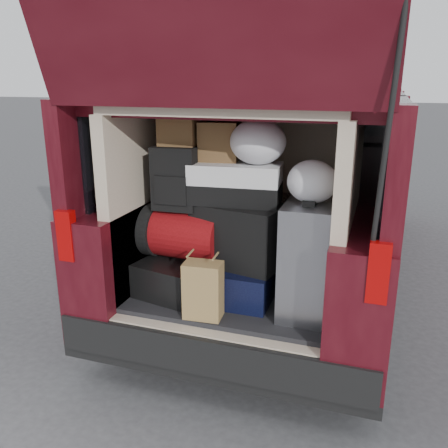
{
  "coord_description": "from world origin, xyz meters",
  "views": [
    {
      "loc": [
        0.82,
        -2.5,
        1.89
      ],
      "look_at": [
        -0.08,
        0.2,
        1.01
      ],
      "focal_mm": 38.0,
      "sensor_mm": 36.0,
      "label": 1
    }
  ],
  "objects_px": {
    "navy_hardshell": "(242,280)",
    "silver_roller": "(308,259)",
    "black_soft_case": "(239,234)",
    "twotone_duffel": "(236,183)",
    "red_duffel": "(185,233)",
    "backpack": "(176,178)",
    "kraft_bag": "(203,290)",
    "black_hardshell": "(181,273)"
  },
  "relations": [
    {
      "from": "red_duffel",
      "to": "twotone_duffel",
      "type": "relative_size",
      "value": 0.93
    },
    {
      "from": "navy_hardshell",
      "to": "backpack",
      "type": "relative_size",
      "value": 1.27
    },
    {
      "from": "backpack",
      "to": "red_duffel",
      "type": "bearing_deg",
      "value": 41.09
    },
    {
      "from": "twotone_duffel",
      "to": "navy_hardshell",
      "type": "bearing_deg",
      "value": -40.06
    },
    {
      "from": "kraft_bag",
      "to": "red_duffel",
      "type": "height_order",
      "value": "red_duffel"
    },
    {
      "from": "red_duffel",
      "to": "backpack",
      "type": "xyz_separation_m",
      "value": [
        -0.04,
        -0.03,
        0.36
      ]
    },
    {
      "from": "kraft_bag",
      "to": "silver_roller",
      "type": "bearing_deg",
      "value": 20.78
    },
    {
      "from": "silver_roller",
      "to": "backpack",
      "type": "distance_m",
      "value": 0.94
    },
    {
      "from": "navy_hardshell",
      "to": "black_soft_case",
      "type": "distance_m",
      "value": 0.3
    },
    {
      "from": "black_soft_case",
      "to": "backpack",
      "type": "xyz_separation_m",
      "value": [
        -0.4,
        -0.05,
        0.34
      ]
    },
    {
      "from": "black_hardshell",
      "to": "black_soft_case",
      "type": "bearing_deg",
      "value": 16.04
    },
    {
      "from": "navy_hardshell",
      "to": "red_duffel",
      "type": "relative_size",
      "value": 0.97
    },
    {
      "from": "navy_hardshell",
      "to": "twotone_duffel",
      "type": "xyz_separation_m",
      "value": [
        -0.06,
        0.04,
        0.62
      ]
    },
    {
      "from": "black_hardshell",
      "to": "red_duffel",
      "type": "bearing_deg",
      "value": 39.4
    },
    {
      "from": "silver_roller",
      "to": "red_duffel",
      "type": "relative_size",
      "value": 1.32
    },
    {
      "from": "navy_hardshell",
      "to": "silver_roller",
      "type": "distance_m",
      "value": 0.48
    },
    {
      "from": "red_duffel",
      "to": "kraft_bag",
      "type": "bearing_deg",
      "value": -48.38
    },
    {
      "from": "black_soft_case",
      "to": "twotone_duffel",
      "type": "bearing_deg",
      "value": 148.32
    },
    {
      "from": "silver_roller",
      "to": "kraft_bag",
      "type": "height_order",
      "value": "silver_roller"
    },
    {
      "from": "black_hardshell",
      "to": "silver_roller",
      "type": "xyz_separation_m",
      "value": [
        0.83,
        -0.05,
        0.22
      ]
    },
    {
      "from": "navy_hardshell",
      "to": "black_soft_case",
      "type": "relative_size",
      "value": 0.92
    },
    {
      "from": "black_hardshell",
      "to": "twotone_duffel",
      "type": "bearing_deg",
      "value": 21.71
    },
    {
      "from": "kraft_bag",
      "to": "backpack",
      "type": "height_order",
      "value": "backpack"
    },
    {
      "from": "silver_roller",
      "to": "twotone_duffel",
      "type": "distance_m",
      "value": 0.63
    },
    {
      "from": "red_duffel",
      "to": "twotone_duffel",
      "type": "xyz_separation_m",
      "value": [
        0.33,
        0.05,
        0.34
      ]
    },
    {
      "from": "navy_hardshell",
      "to": "kraft_bag",
      "type": "bearing_deg",
      "value": -111.81
    },
    {
      "from": "red_duffel",
      "to": "black_soft_case",
      "type": "distance_m",
      "value": 0.36
    },
    {
      "from": "black_hardshell",
      "to": "backpack",
      "type": "relative_size",
      "value": 1.42
    },
    {
      "from": "red_duffel",
      "to": "twotone_duffel",
      "type": "bearing_deg",
      "value": 13.16
    },
    {
      "from": "black_soft_case",
      "to": "twotone_duffel",
      "type": "height_order",
      "value": "twotone_duffel"
    },
    {
      "from": "navy_hardshell",
      "to": "twotone_duffel",
      "type": "height_order",
      "value": "twotone_duffel"
    },
    {
      "from": "navy_hardshell",
      "to": "silver_roller",
      "type": "relative_size",
      "value": 0.74
    },
    {
      "from": "black_soft_case",
      "to": "backpack",
      "type": "bearing_deg",
      "value": -161.01
    },
    {
      "from": "black_soft_case",
      "to": "twotone_duffel",
      "type": "distance_m",
      "value": 0.32
    },
    {
      "from": "navy_hardshell",
      "to": "twotone_duffel",
      "type": "relative_size",
      "value": 0.91
    },
    {
      "from": "red_duffel",
      "to": "twotone_duffel",
      "type": "height_order",
      "value": "twotone_duffel"
    },
    {
      "from": "black_hardshell",
      "to": "kraft_bag",
      "type": "distance_m",
      "value": 0.42
    },
    {
      "from": "kraft_bag",
      "to": "backpack",
      "type": "distance_m",
      "value": 0.71
    },
    {
      "from": "navy_hardshell",
      "to": "black_soft_case",
      "type": "xyz_separation_m",
      "value": [
        -0.03,
        0.01,
        0.3
      ]
    },
    {
      "from": "silver_roller",
      "to": "navy_hardshell",
      "type": "bearing_deg",
      "value": 169.01
    },
    {
      "from": "black_hardshell",
      "to": "backpack",
      "type": "distance_m",
      "value": 0.64
    },
    {
      "from": "twotone_duffel",
      "to": "silver_roller",
      "type": "bearing_deg",
      "value": -19.21
    }
  ]
}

